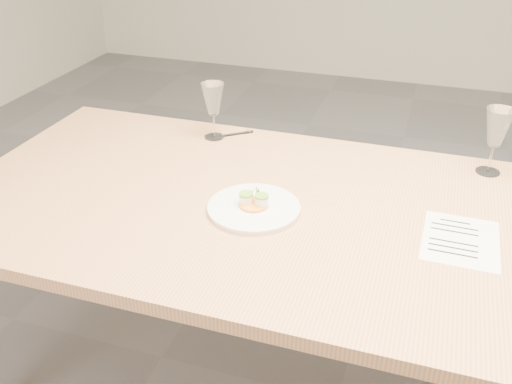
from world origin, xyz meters
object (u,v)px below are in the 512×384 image
(dining_table, at_px, (355,238))
(wine_glass_1, at_px, (497,129))
(recipe_sheet, at_px, (460,240))
(ballpoint_pen, at_px, (237,134))
(dinner_plate, at_px, (254,207))
(wine_glass_0, at_px, (213,100))

(dining_table, bearing_deg, wine_glass_1, 48.69)
(wine_glass_1, bearing_deg, dining_table, -131.31)
(recipe_sheet, bearing_deg, ballpoint_pen, 150.95)
(dining_table, distance_m, dinner_plate, 0.30)
(dining_table, height_order, wine_glass_0, wine_glass_0)
(recipe_sheet, xyz_separation_m, ballpoint_pen, (-0.78, 0.45, 0.00))
(dinner_plate, bearing_deg, wine_glass_1, 35.62)
(recipe_sheet, relative_size, ballpoint_pen, 2.38)
(dining_table, relative_size, wine_glass_1, 11.20)
(ballpoint_pen, height_order, wine_glass_1, wine_glass_1)
(wine_glass_0, bearing_deg, dinner_plate, -55.92)
(dinner_plate, relative_size, recipe_sheet, 1.06)
(recipe_sheet, bearing_deg, wine_glass_1, 80.94)
(dining_table, xyz_separation_m, ballpoint_pen, (-0.51, 0.43, 0.07))
(recipe_sheet, bearing_deg, dinner_plate, -176.11)
(dining_table, bearing_deg, ballpoint_pen, 139.87)
(dining_table, height_order, dinner_plate, dinner_plate)
(ballpoint_pen, height_order, wine_glass_0, wine_glass_0)
(recipe_sheet, distance_m, wine_glass_1, 0.46)
(dining_table, relative_size, recipe_sheet, 9.69)
(wine_glass_0, bearing_deg, dining_table, -33.42)
(recipe_sheet, distance_m, ballpoint_pen, 0.91)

